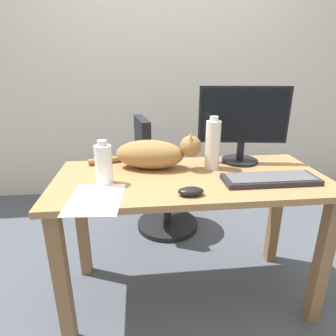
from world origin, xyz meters
TOP-DOWN VIEW (x-y plane):
  - ground_plane at (0.00, 0.00)m, footprint 8.00×8.00m
  - back_wall at (0.00, 1.50)m, footprint 6.00×0.04m
  - desk at (0.00, 0.00)m, footprint 1.33×0.60m
  - office_chair at (-0.09, 0.72)m, footprint 0.48×0.48m
  - monitor at (0.31, 0.19)m, footprint 0.48×0.20m
  - keyboard at (0.35, -0.11)m, footprint 0.44×0.15m
  - cat at (-0.17, 0.14)m, footprint 0.60×0.26m
  - computer_mouse at (-0.04, -0.22)m, footprint 0.11×0.06m
  - paper_sheet at (-0.43, -0.21)m, footprint 0.23×0.31m
  - water_bottle at (-0.41, -0.05)m, footprint 0.08×0.08m
  - spray_bottle at (0.13, 0.11)m, footprint 0.08×0.08m

SIDE VIEW (x-z plane):
  - ground_plane at x=0.00m, z-range 0.00..0.00m
  - office_chair at x=-0.09m, z-range -0.07..0.83m
  - desk at x=0.00m, z-range 0.24..0.96m
  - paper_sheet at x=-0.43m, z-range 0.72..0.72m
  - keyboard at x=0.35m, z-range 0.72..0.75m
  - computer_mouse at x=-0.04m, z-range 0.72..0.76m
  - cat at x=-0.17m, z-range 0.70..0.90m
  - water_bottle at x=-0.41m, z-range 0.71..0.92m
  - spray_bottle at x=0.13m, z-range 0.71..0.99m
  - monitor at x=0.31m, z-range 0.74..1.16m
  - back_wall at x=0.00m, z-range 0.00..2.60m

